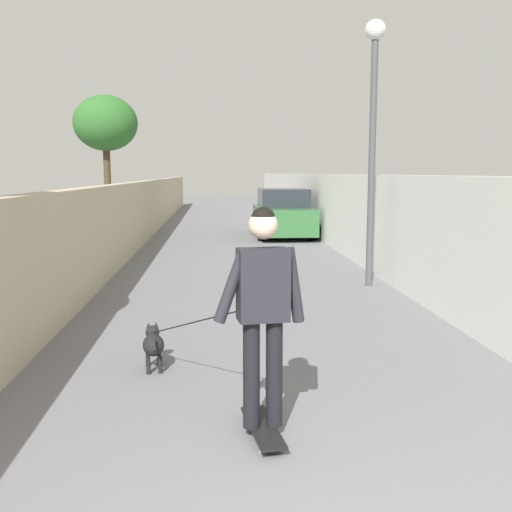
{
  "coord_description": "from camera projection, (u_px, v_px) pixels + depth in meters",
  "views": [
    {
      "loc": [
        -2.14,
        0.58,
        2.04
      ],
      "look_at": [
        5.23,
        0.07,
        1.0
      ],
      "focal_mm": 41.46,
      "sensor_mm": 36.0,
      "label": 1
    }
  ],
  "objects": [
    {
      "name": "tree_left_near",
      "position": [
        106.0,
        124.0,
        20.39
      ],
      "size": [
        2.2,
        2.2,
        4.7
      ],
      "color": "#473523",
      "rests_on": "ground"
    },
    {
      "name": "wall_left",
      "position": [
        123.0,
        222.0,
        13.98
      ],
      "size": [
        48.0,
        0.3,
        1.79
      ],
      "primitive_type": "cube",
      "color": "tan",
      "rests_on": "ground"
    },
    {
      "name": "person_skateboarder",
      "position": [
        263.0,
        300.0,
        4.47
      ],
      "size": [
        0.27,
        0.72,
        1.71
      ],
      "color": "black",
      "rests_on": "skateboard"
    },
    {
      "name": "skateboard",
      "position": [
        263.0,
        428.0,
        4.61
      ],
      "size": [
        0.82,
        0.31,
        0.08
      ],
      "color": "black",
      "rests_on": "ground"
    },
    {
      "name": "dog",
      "position": [
        154.0,
        344.0,
        6.16
      ],
      "size": [
        1.96,
        1.15,
        1.06
      ],
      "color": "black",
      "rests_on": "ground"
    },
    {
      "name": "ground_plane",
      "position": [
        236.0,
        248.0,
        16.27
      ],
      "size": [
        80.0,
        80.0,
        0.0
      ],
      "primitive_type": "plane",
      "color": "slate"
    },
    {
      "name": "car_near",
      "position": [
        283.0,
        214.0,
        19.05
      ],
      "size": [
        3.88,
        1.8,
        1.54
      ],
      "color": "#336B38",
      "rests_on": "ground"
    },
    {
      "name": "fence_right",
      "position": [
        353.0,
        216.0,
        14.34
      ],
      "size": [
        48.0,
        0.3,
        2.0
      ],
      "primitive_type": "cube",
      "color": "white",
      "rests_on": "ground"
    },
    {
      "name": "lamp_post",
      "position": [
        373.0,
        109.0,
        10.35
      ],
      "size": [
        0.36,
        0.36,
        4.66
      ],
      "color": "#4C4C51",
      "rests_on": "ground"
    }
  ]
}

